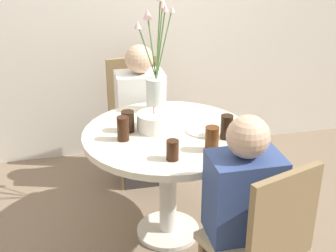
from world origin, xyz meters
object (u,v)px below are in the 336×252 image
chair_near_front (136,112)px  person_guest (241,222)px  drink_glass_3 (227,127)px  drink_glass_4 (173,150)px  side_plate (203,131)px  chair_left_flank (264,238)px  drink_glass_1 (212,139)px  person_boy (141,121)px  flower_vase (156,80)px  drink_glass_0 (123,129)px  drink_glass_2 (128,121)px  birthday_cake (154,122)px

chair_near_front → person_guest: 1.51m
drink_glass_3 → drink_glass_4: (-0.36, -0.18, -0.01)m
chair_near_front → side_plate: 0.94m
chair_left_flank → drink_glass_4: 0.63m
drink_glass_1 → person_boy: bearing=103.4°
chair_left_flank → person_boy: (-0.33, 1.48, -0.01)m
chair_left_flank → person_boy: person_boy is taller
flower_vase → drink_glass_0: 0.49m
flower_vase → drink_glass_4: bearing=-94.4°
drink_glass_1 → person_guest: bearing=-82.9°
drink_glass_0 → drink_glass_2: size_ratio=1.12×
birthday_cake → drink_glass_2: size_ratio=1.62×
chair_left_flank → flower_vase: flower_vase is taller
drink_glass_4 → person_guest: person_guest is taller
side_plate → birthday_cake: bearing=162.6°
person_guest → drink_glass_1: bearing=97.1°
person_boy → drink_glass_2: bearing=-105.8°
chair_left_flank → side_plate: chair_left_flank is taller
flower_vase → drink_glass_1: bearing=-74.4°
drink_glass_3 → person_boy: bearing=113.3°
flower_vase → drink_glass_4: size_ratio=7.07×
flower_vase → drink_glass_4: 0.70m
drink_glass_1 → side_plate: bearing=84.7°
drink_glass_3 → person_guest: (-0.08, -0.50, -0.28)m
chair_near_front → flower_vase: (0.06, -0.49, 0.41)m
drink_glass_1 → drink_glass_4: 0.23m
chair_left_flank → drink_glass_2: 1.03m
birthday_cake → side_plate: 0.29m
drink_glass_4 → person_boy: size_ratio=0.10×
chair_near_front → drink_glass_0: (-0.20, -0.88, 0.27)m
flower_vase → drink_glass_2: 0.39m
drink_glass_0 → flower_vase: bearing=55.5°
chair_left_flank → birthday_cake: chair_left_flank is taller
drink_glass_3 → person_guest: 0.58m
flower_vase → side_plate: flower_vase is taller
drink_glass_3 → drink_glass_4: bearing=-152.9°
chair_near_front → birthday_cake: size_ratio=4.50×
drink_glass_1 → person_guest: size_ratio=0.13×
chair_near_front → birthday_cake: chair_near_front is taller
drink_glass_0 → drink_glass_3: 0.58m
chair_near_front → drink_glass_0: size_ratio=6.48×
drink_glass_3 → person_guest: bearing=-99.4°
drink_glass_2 → drink_glass_4: 0.43m
drink_glass_2 → drink_glass_3: (0.53, -0.21, 0.01)m
drink_glass_0 → drink_glass_3: bearing=-10.3°
chair_left_flank → drink_glass_2: size_ratio=7.26×
chair_left_flank → birthday_cake: bearing=-86.8°
chair_near_front → chair_left_flank: size_ratio=1.00×
chair_near_front → drink_glass_0: 0.95m
drink_glass_1 → flower_vase: bearing=105.6°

